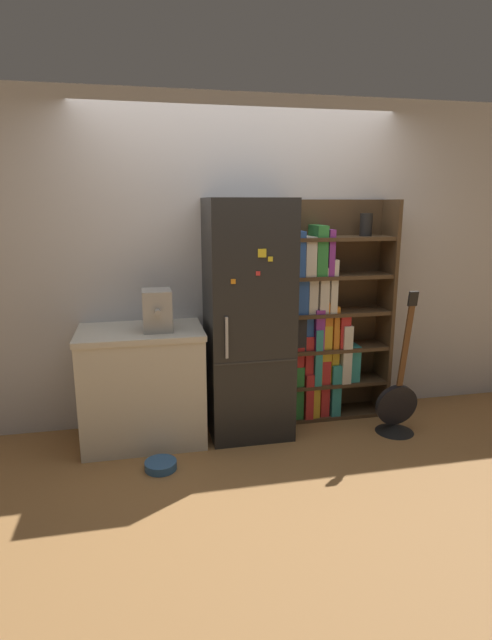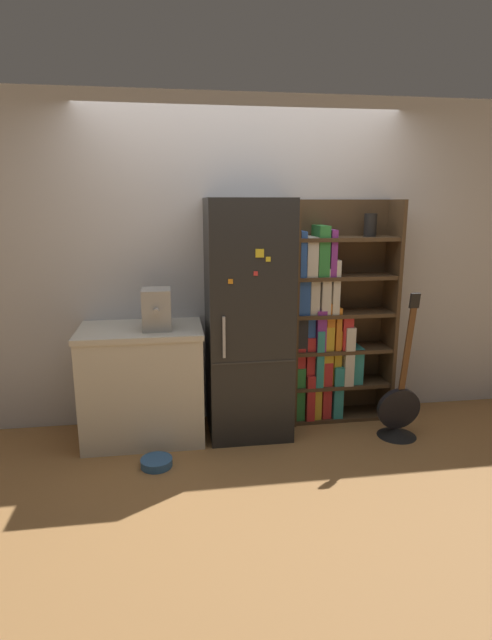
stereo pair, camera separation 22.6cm
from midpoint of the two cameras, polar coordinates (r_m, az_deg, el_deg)
The scene contains 8 objects.
ground_plane at distance 4.00m, azimuth -0.95°, elevation -13.32°, with size 16.00×16.00×0.00m, color #A87542.
wall_back at distance 4.07m, azimuth -2.32°, elevation 6.37°, with size 8.00×0.05×2.60m.
refrigerator at distance 3.83m, azimuth -1.47°, elevation 0.03°, with size 0.63×0.61×1.82m.
bookshelf at distance 4.18m, azimuth 7.57°, elevation -0.57°, with size 0.86×0.31×1.81m.
kitchen_counter at distance 3.91m, azimuth -13.35°, elevation -7.29°, with size 0.92×0.60×0.88m.
espresso_machine at distance 3.69m, azimuth -11.86°, elevation 1.09°, with size 0.21×0.29×0.30m.
guitar at distance 4.16m, azimuth 15.28°, elevation -10.15°, with size 0.34×0.31×1.16m.
pet_bowl at distance 3.64m, azimuth -11.55°, elevation -15.92°, with size 0.22×0.22×0.06m.
Camera 1 is at (-0.79, -3.48, 1.80)m, focal length 28.00 mm.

